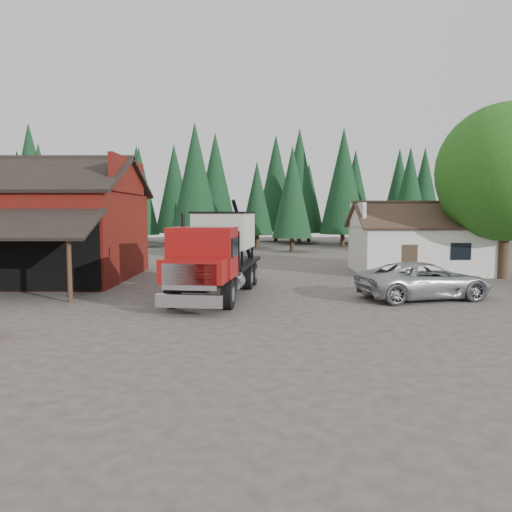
{
  "coord_description": "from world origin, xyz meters",
  "views": [
    {
      "loc": [
        2.45,
        -19.23,
        3.89
      ],
      "look_at": [
        2.44,
        4.61,
        1.8
      ],
      "focal_mm": 35.0,
      "sensor_mm": 36.0,
      "label": 1
    }
  ],
  "objects": [
    {
      "name": "conifer_backdrop",
      "position": [
        0.0,
        42.0,
        0.0
      ],
      "size": [
        76.0,
        16.0,
        16.0
      ],
      "primitive_type": null,
      "color": "black",
      "rests_on": "ground"
    },
    {
      "name": "deciduous_tree",
      "position": [
        17.01,
        9.97,
        5.91
      ],
      "size": [
        8.0,
        8.0,
        10.2
      ],
      "color": "#382619",
      "rests_on": "ground"
    },
    {
      "name": "farmhouse",
      "position": [
        13.0,
        13.0,
        1.67
      ],
      "size": [
        8.6,
        6.42,
        4.65
      ],
      "color": "silver",
      "rests_on": "ground"
    },
    {
      "name": "feed_truck",
      "position": [
        0.64,
        4.03,
        2.13
      ],
      "size": [
        4.01,
        10.35,
        4.55
      ],
      "rotation": [
        0.0,
        0.0,
        -0.14
      ],
      "color": "black",
      "rests_on": "ground"
    },
    {
      "name": "near_pine_b",
      "position": [
        6.0,
        30.0,
        5.89
      ],
      "size": [
        3.96,
        3.96,
        10.4
      ],
      "color": "#382619",
      "rests_on": "ground"
    },
    {
      "name": "silver_car",
      "position": [
        10.01,
        3.0,
        0.83
      ],
      "size": [
        6.46,
        4.08,
        1.66
      ],
      "primitive_type": "imported",
      "rotation": [
        0.0,
        0.0,
        1.81
      ],
      "color": "#AAAEB2",
      "rests_on": "ground"
    },
    {
      "name": "ground",
      "position": [
        0.0,
        0.0,
        0.0
      ],
      "size": [
        120.0,
        120.0,
        0.0
      ],
      "primitive_type": "plane",
      "color": "#443B36",
      "rests_on": "ground"
    },
    {
      "name": "near_pine_c",
      "position": [
        22.0,
        26.0,
        6.89
      ],
      "size": [
        4.84,
        4.84,
        12.4
      ],
      "color": "#382619",
      "rests_on": "ground"
    },
    {
      "name": "near_pine_d",
      "position": [
        -4.0,
        34.0,
        7.39
      ],
      "size": [
        5.28,
        5.28,
        13.4
      ],
      "color": "#382619",
      "rests_on": "ground"
    },
    {
      "name": "red_barn",
      "position": [
        -11.0,
        9.9,
        2.69
      ],
      "size": [
        12.8,
        13.63,
        7.18
      ],
      "color": "maroon",
      "rests_on": "ground"
    }
  ]
}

